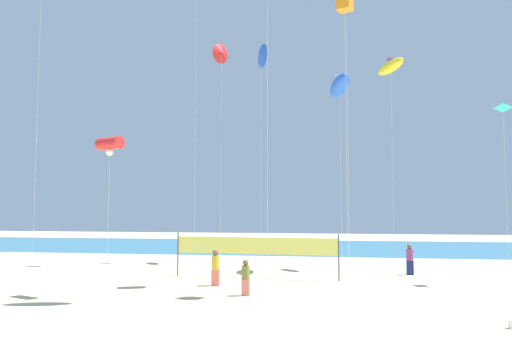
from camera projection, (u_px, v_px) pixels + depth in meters
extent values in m
plane|color=beige|center=(228.00, 337.00, 14.72)|extent=(120.00, 120.00, 0.00)
cube|color=teal|center=(305.00, 247.00, 48.76)|extent=(120.00, 20.00, 0.01)
cube|color=#EA7260|center=(246.00, 287.00, 21.58)|extent=(0.34, 0.20, 0.70)
cylinder|color=olive|center=(246.00, 272.00, 21.62)|extent=(0.35, 0.35, 0.58)
sphere|color=brown|center=(246.00, 263.00, 21.65)|extent=(0.26, 0.26, 0.26)
cube|color=#EA7260|center=(216.00, 278.00, 24.34)|extent=(0.38, 0.23, 0.79)
cylinder|color=gold|center=(216.00, 262.00, 24.40)|extent=(0.40, 0.40, 0.65)
sphere|color=brown|center=(216.00, 253.00, 24.43)|extent=(0.29, 0.29, 0.29)
cube|color=navy|center=(410.00, 268.00, 28.30)|extent=(0.38, 0.23, 0.79)
cylinder|color=#7A3872|center=(410.00, 255.00, 28.35)|extent=(0.40, 0.40, 0.65)
sphere|color=brown|center=(410.00, 246.00, 28.39)|extent=(0.29, 0.29, 0.29)
cylinder|color=#4C4C51|center=(178.00, 254.00, 28.01)|extent=(0.08, 0.08, 2.40)
cylinder|color=#4C4C51|center=(339.00, 258.00, 25.95)|extent=(0.08, 0.08, 2.40)
cube|color=#EAE566|center=(255.00, 246.00, 27.02)|extent=(8.84, 0.68, 0.90)
cylinder|color=silver|center=(267.00, 88.00, 21.22)|extent=(0.01, 0.01, 17.59)
cylinder|color=silver|center=(38.00, 107.00, 27.95)|extent=(0.01, 0.01, 18.72)
cylinder|color=silver|center=(506.00, 195.00, 25.07)|extent=(0.01, 0.01, 8.78)
pyramid|color=#26BFCC|center=(503.00, 107.00, 25.43)|extent=(0.82, 0.83, 0.38)
cylinder|color=silver|center=(346.00, 144.00, 22.12)|extent=(0.01, 0.01, 13.09)
cube|color=orange|center=(345.00, 0.00, 22.61)|extent=(0.80, 0.80, 0.99)
cylinder|color=silver|center=(261.00, 158.00, 35.21)|extent=(0.01, 0.01, 14.55)
cone|color=blue|center=(261.00, 56.00, 35.75)|extent=(1.13, 1.58, 1.69)
cylinder|color=silver|center=(393.00, 166.00, 31.40)|extent=(0.01, 0.01, 12.68)
ellipsoid|color=yellow|center=(391.00, 67.00, 31.87)|extent=(2.00, 2.06, 1.18)
cube|color=purple|center=(391.00, 62.00, 31.89)|extent=(0.41, 0.06, 0.51)
cylinder|color=silver|center=(108.00, 219.00, 21.73)|extent=(0.01, 0.01, 6.56)
cylinder|color=red|center=(110.00, 143.00, 21.97)|extent=(1.39, 1.00, 0.55)
sphere|color=white|center=(110.00, 152.00, 21.94)|extent=(0.33, 0.33, 0.33)
cylinder|color=silver|center=(221.00, 156.00, 35.36)|extent=(0.01, 0.01, 14.77)
cone|color=red|center=(221.00, 53.00, 35.91)|extent=(1.09, 1.32, 1.42)
cylinder|color=silver|center=(341.00, 177.00, 30.45)|extent=(0.01, 0.01, 11.23)
ellipsoid|color=blue|center=(340.00, 86.00, 30.87)|extent=(1.67, 2.99, 1.57)
cube|color=white|center=(340.00, 79.00, 30.90)|extent=(0.54, 0.06, 0.67)
cylinder|color=silver|center=(195.00, 117.00, 34.07)|extent=(0.01, 0.01, 19.85)
cylinder|color=silver|center=(347.00, 80.00, 25.57)|extent=(0.01, 0.01, 20.49)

